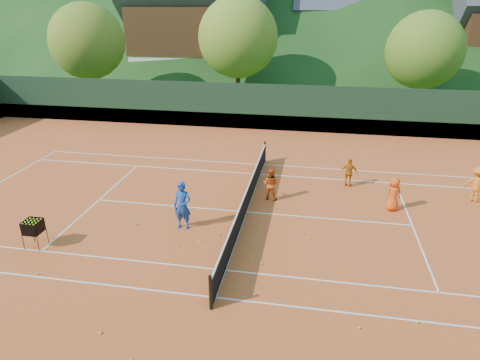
% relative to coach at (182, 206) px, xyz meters
% --- Properties ---
extents(ground, '(400.00, 400.00, 0.00)m').
position_rel_coach_xyz_m(ground, '(2.11, 1.68, -0.94)').
color(ground, '#294D18').
rests_on(ground, ground).
extents(clay_court, '(40.00, 24.00, 0.02)m').
position_rel_coach_xyz_m(clay_court, '(2.11, 1.68, -0.93)').
color(clay_court, '#C64D20').
rests_on(clay_court, ground).
extents(coach, '(0.70, 0.48, 1.84)m').
position_rel_coach_xyz_m(coach, '(0.00, 0.00, 0.00)').
color(coach, '#17409A').
rests_on(coach, clay_court).
extents(student_a, '(0.78, 0.67, 1.40)m').
position_rel_coach_xyz_m(student_a, '(2.92, 3.08, -0.22)').
color(student_a, '#D74B13').
rests_on(student_a, clay_court).
extents(student_b, '(0.84, 0.49, 1.35)m').
position_rel_coach_xyz_m(student_b, '(6.29, 5.08, -0.24)').
color(student_b, orange).
rests_on(student_b, clay_court).
extents(student_c, '(0.81, 0.67, 1.42)m').
position_rel_coach_xyz_m(student_c, '(7.91, 2.91, -0.21)').
color(student_c, '#F85516').
rests_on(student_c, clay_court).
extents(student_d, '(1.16, 0.95, 1.56)m').
position_rel_coach_xyz_m(student_d, '(11.47, 4.38, -0.14)').
color(student_d, orange).
rests_on(student_d, clay_court).
extents(tennis_ball_0, '(0.07, 0.07, 0.07)m').
position_rel_coach_xyz_m(tennis_ball_0, '(-0.45, -5.74, -0.88)').
color(tennis_ball_0, '#CEE426').
rests_on(tennis_ball_0, clay_court).
extents(tennis_ball_1, '(0.07, 0.07, 0.07)m').
position_rel_coach_xyz_m(tennis_ball_1, '(-1.84, -0.11, -0.88)').
color(tennis_ball_1, '#CEE426').
rests_on(tennis_ball_1, clay_court).
extents(tennis_ball_2, '(0.07, 0.07, 0.07)m').
position_rel_coach_xyz_m(tennis_ball_2, '(0.21, -1.32, -0.88)').
color(tennis_ball_2, '#CEE426').
rests_on(tennis_ball_2, clay_court).
extents(tennis_ball_3, '(0.07, 0.07, 0.07)m').
position_rel_coach_xyz_m(tennis_ball_3, '(-0.34, 0.68, -0.88)').
color(tennis_ball_3, '#CEE426').
rests_on(tennis_ball_3, clay_court).
extents(tennis_ball_7, '(0.07, 0.07, 0.07)m').
position_rel_coach_xyz_m(tennis_ball_7, '(0.68, -6.45, -0.88)').
color(tennis_ball_7, '#CEE426').
rests_on(tennis_ball_7, clay_court).
extents(tennis_ball_8, '(0.07, 0.07, 0.07)m').
position_rel_coach_xyz_m(tennis_ball_8, '(-3.60, -3.71, -0.88)').
color(tennis_ball_8, '#CEE426').
rests_on(tennis_ball_8, clay_court).
extents(tennis_ball_10, '(0.07, 0.07, 0.07)m').
position_rel_coach_xyz_m(tennis_ball_10, '(2.72, -1.49, -0.88)').
color(tennis_ball_10, '#CEE426').
rests_on(tennis_ball_10, clay_court).
extents(tennis_ball_12, '(0.07, 0.07, 0.07)m').
position_rel_coach_xyz_m(tennis_ball_12, '(3.20, -1.92, -0.88)').
color(tennis_ball_12, '#CEE426').
rests_on(tennis_ball_12, clay_court).
extents(tennis_ball_13, '(0.07, 0.07, 0.07)m').
position_rel_coach_xyz_m(tennis_ball_13, '(1.45, -0.32, -0.88)').
color(tennis_ball_13, '#CEE426').
rests_on(tennis_ball_13, clay_court).
extents(tennis_ball_14, '(0.07, 0.07, 0.07)m').
position_rel_coach_xyz_m(tennis_ball_14, '(2.74, 0.33, -0.88)').
color(tennis_ball_14, '#CEE426').
rests_on(tennis_ball_14, clay_court).
extents(tennis_ball_15, '(0.07, 0.07, 0.07)m').
position_rel_coach_xyz_m(tennis_ball_15, '(0.89, -0.89, -0.88)').
color(tennis_ball_15, '#CEE426').
rests_on(tennis_ball_15, clay_court).
extents(tennis_ball_16, '(0.07, 0.07, 0.07)m').
position_rel_coach_xyz_m(tennis_ball_16, '(6.09, -4.39, -0.88)').
color(tennis_ball_16, '#CEE426').
rests_on(tennis_ball_16, clay_court).
extents(tennis_ball_17, '(0.07, 0.07, 0.07)m').
position_rel_coach_xyz_m(tennis_ball_17, '(4.65, -0.04, -0.88)').
color(tennis_ball_17, '#CEE426').
rests_on(tennis_ball_17, clay_court).
extents(tennis_ball_18, '(0.07, 0.07, 0.07)m').
position_rel_coach_xyz_m(tennis_ball_18, '(7.63, -3.89, -0.88)').
color(tennis_ball_18, '#CEE426').
rests_on(tennis_ball_18, clay_court).
extents(court_lines, '(23.83, 11.03, 0.00)m').
position_rel_coach_xyz_m(court_lines, '(2.11, 1.68, -0.91)').
color(court_lines, silver).
rests_on(court_lines, clay_court).
extents(tennis_net, '(0.10, 12.07, 1.10)m').
position_rel_coach_xyz_m(tennis_net, '(2.11, 1.68, -0.42)').
color(tennis_net, black).
rests_on(tennis_net, clay_court).
extents(perimeter_fence, '(40.40, 24.24, 3.00)m').
position_rel_coach_xyz_m(perimeter_fence, '(2.11, 1.68, 0.33)').
color(perimeter_fence, black).
rests_on(perimeter_fence, clay_court).
extents(ball_hopper, '(0.57, 0.57, 1.00)m').
position_rel_coach_xyz_m(ball_hopper, '(-4.64, -2.18, -0.17)').
color(ball_hopper, black).
rests_on(ball_hopper, clay_court).
extents(chalet_left, '(13.80, 9.93, 12.92)m').
position_rel_coach_xyz_m(chalet_left, '(-7.89, 31.68, 4.71)').
color(chalet_left, beige).
rests_on(chalet_left, ground).
extents(chalet_mid, '(12.65, 8.82, 11.45)m').
position_rel_coach_xyz_m(chalet_mid, '(8.11, 35.68, 4.05)').
color(chalet_mid, beige).
rests_on(chalet_mid, ground).
extents(tree_a, '(6.00, 6.00, 7.88)m').
position_rel_coach_xyz_m(tree_a, '(-13.89, 19.68, 3.93)').
color(tree_a, '#412B1A').
rests_on(tree_a, ground).
extents(tree_b, '(6.40, 6.40, 8.40)m').
position_rel_coach_xyz_m(tree_b, '(-1.89, 21.68, 4.26)').
color(tree_b, '#3C2818').
rests_on(tree_b, ground).
extents(tree_c, '(5.60, 5.60, 7.35)m').
position_rel_coach_xyz_m(tree_c, '(12.11, 20.68, 3.61)').
color(tree_c, '#3D2518').
rests_on(tree_c, ground).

